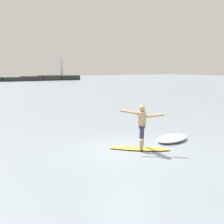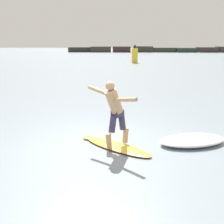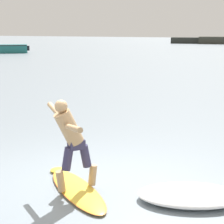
% 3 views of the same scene
% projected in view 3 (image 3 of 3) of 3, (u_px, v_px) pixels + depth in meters
% --- Properties ---
extents(ground_plane, '(200.00, 200.00, 0.00)m').
position_uv_depth(ground_plane, '(67.00, 183.00, 6.86)').
color(ground_plane, gray).
extents(surfboard, '(1.92, 1.80, 0.21)m').
position_uv_depth(surfboard, '(76.00, 189.00, 6.51)').
color(surfboard, yellow).
rests_on(surfboard, ground).
extents(surfer, '(1.19, 1.10, 1.58)m').
position_uv_depth(surfer, '(71.00, 137.00, 6.22)').
color(surfer, tan).
rests_on(surfer, surfboard).
extents(wave_foam_at_tail, '(1.95, 1.47, 0.20)m').
position_uv_depth(wave_foam_at_tail, '(190.00, 195.00, 6.14)').
color(wave_foam_at_tail, white).
rests_on(wave_foam_at_tail, ground).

